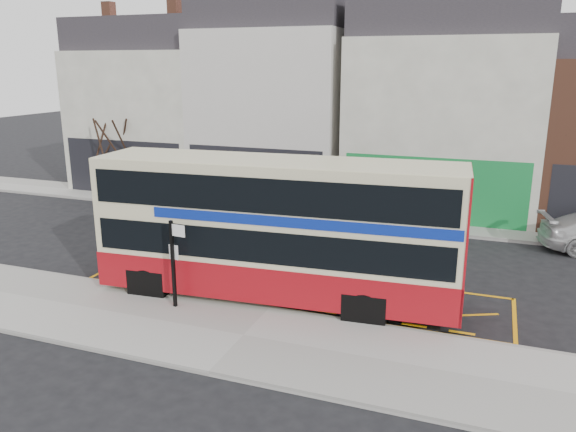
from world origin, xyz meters
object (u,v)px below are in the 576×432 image
at_px(bus_stop_post, 174,255).
at_px(car_silver, 210,206).
at_px(street_tree_right, 568,145).
at_px(car_grey, 381,213).
at_px(street_tree_left, 111,129).
at_px(double_decker_bus, 278,228).

relative_size(bus_stop_post, car_silver, 0.70).
bearing_deg(car_silver, street_tree_right, -80.86).
height_order(car_silver, car_grey, car_grey).
relative_size(car_silver, street_tree_right, 0.68).
xyz_separation_m(bus_stop_post, car_grey, (4.03, 11.11, -1.10)).
bearing_deg(street_tree_right, car_silver, -167.27).
xyz_separation_m(bus_stop_post, street_tree_right, (11.63, 13.29, 2.10)).
distance_m(street_tree_left, street_tree_right, 22.79).
relative_size(car_silver, car_grey, 0.91).
relative_size(double_decker_bus, car_silver, 2.96).
relative_size(double_decker_bus, bus_stop_post, 4.21).
xyz_separation_m(bus_stop_post, street_tree_left, (-11.11, 11.85, 2.07)).
height_order(bus_stop_post, car_grey, bus_stop_post).
bearing_deg(street_tree_left, street_tree_right, 3.62).
bearing_deg(street_tree_right, double_decker_bus, -128.56).
bearing_deg(car_silver, car_grey, -84.04).
xyz_separation_m(street_tree_left, street_tree_right, (22.74, 1.44, 0.03)).
xyz_separation_m(bus_stop_post, car_silver, (-4.04, 9.75, -1.14)).
height_order(car_silver, street_tree_left, street_tree_left).
bearing_deg(street_tree_left, car_silver, -16.56).
height_order(car_grey, street_tree_left, street_tree_left).
bearing_deg(car_grey, street_tree_right, -69.04).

